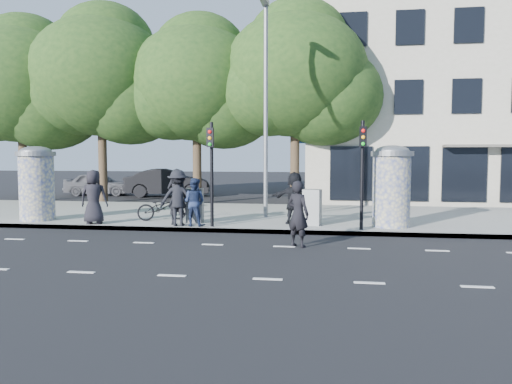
% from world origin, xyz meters
% --- Properties ---
extents(ground, '(120.00, 120.00, 0.00)m').
position_xyz_m(ground, '(0.00, 0.00, 0.00)').
color(ground, black).
rests_on(ground, ground).
extents(sidewalk, '(40.00, 8.00, 0.15)m').
position_xyz_m(sidewalk, '(0.00, 7.50, 0.07)').
color(sidewalk, gray).
rests_on(sidewalk, ground).
extents(curb, '(40.00, 0.10, 0.16)m').
position_xyz_m(curb, '(0.00, 3.55, 0.07)').
color(curb, slate).
rests_on(curb, ground).
extents(lane_dash_near, '(32.00, 0.12, 0.01)m').
position_xyz_m(lane_dash_near, '(0.00, -2.20, 0.00)').
color(lane_dash_near, silver).
rests_on(lane_dash_near, ground).
extents(lane_dash_far, '(32.00, 0.12, 0.01)m').
position_xyz_m(lane_dash_far, '(0.00, 1.40, 0.00)').
color(lane_dash_far, silver).
rests_on(lane_dash_far, ground).
extents(ad_column_left, '(1.36, 1.36, 2.65)m').
position_xyz_m(ad_column_left, '(-7.20, 4.50, 1.54)').
color(ad_column_left, beige).
rests_on(ad_column_left, sidewalk).
extents(ad_column_right, '(1.36, 1.36, 2.65)m').
position_xyz_m(ad_column_right, '(5.20, 4.70, 1.54)').
color(ad_column_right, beige).
rests_on(ad_column_right, sidewalk).
extents(traffic_pole_near, '(0.22, 0.31, 3.40)m').
position_xyz_m(traffic_pole_near, '(-0.60, 3.79, 2.23)').
color(traffic_pole_near, black).
rests_on(traffic_pole_near, sidewalk).
extents(traffic_pole_far, '(0.22, 0.31, 3.40)m').
position_xyz_m(traffic_pole_far, '(4.20, 3.79, 2.23)').
color(traffic_pole_far, black).
rests_on(traffic_pole_far, sidewalk).
extents(street_lamp, '(0.25, 0.93, 8.00)m').
position_xyz_m(street_lamp, '(0.80, 6.63, 4.79)').
color(street_lamp, slate).
rests_on(street_lamp, sidewalk).
extents(tree_far_left, '(7.20, 7.20, 9.26)m').
position_xyz_m(tree_far_left, '(-13.00, 12.50, 6.19)').
color(tree_far_left, '#38281C').
rests_on(tree_far_left, ground).
extents(tree_mid_left, '(7.20, 7.20, 9.57)m').
position_xyz_m(tree_mid_left, '(-8.50, 12.50, 6.50)').
color(tree_mid_left, '#38281C').
rests_on(tree_mid_left, ground).
extents(tree_near_left, '(6.80, 6.80, 8.97)m').
position_xyz_m(tree_near_left, '(-3.50, 12.70, 6.06)').
color(tree_near_left, '#38281C').
rests_on(tree_near_left, ground).
extents(tree_center, '(7.00, 7.00, 9.30)m').
position_xyz_m(tree_center, '(1.50, 12.30, 6.31)').
color(tree_center, '#38281C').
rests_on(tree_center, ground).
extents(building, '(20.30, 15.85, 12.00)m').
position_xyz_m(building, '(12.00, 19.99, 5.99)').
color(building, '#B1AA94').
rests_on(building, ground).
extents(ped_a, '(0.99, 0.73, 1.84)m').
position_xyz_m(ped_a, '(-4.71, 3.85, 1.07)').
color(ped_a, black).
rests_on(ped_a, sidewalk).
extents(ped_b, '(0.73, 0.52, 1.89)m').
position_xyz_m(ped_b, '(-1.85, 4.07, 1.09)').
color(ped_b, black).
rests_on(ped_b, sidewalk).
extents(ped_c, '(0.87, 0.74, 1.59)m').
position_xyz_m(ped_c, '(-1.20, 3.85, 0.94)').
color(ped_c, '#1E2A4B').
rests_on(ped_c, sidewalk).
extents(ped_d, '(1.31, 0.92, 1.85)m').
position_xyz_m(ped_d, '(-1.75, 3.85, 1.07)').
color(ped_d, black).
rests_on(ped_d, sidewalk).
extents(ped_f, '(1.67, 0.68, 1.77)m').
position_xyz_m(ped_f, '(2.03, 4.87, 1.04)').
color(ped_f, black).
rests_on(ped_f, sidewalk).
extents(man_road, '(0.79, 0.71, 1.80)m').
position_xyz_m(man_road, '(2.37, 1.45, 0.90)').
color(man_road, black).
rests_on(man_road, ground).
extents(bicycle, '(1.39, 1.85, 0.93)m').
position_xyz_m(bicycle, '(-2.73, 5.10, 0.62)').
color(bicycle, black).
rests_on(bicycle, sidewalk).
extents(cabinet_left, '(0.59, 0.45, 1.18)m').
position_xyz_m(cabinet_left, '(-1.42, 4.73, 0.74)').
color(cabinet_left, '#5D6061').
rests_on(cabinet_left, sidewalk).
extents(cabinet_right, '(0.65, 0.53, 1.20)m').
position_xyz_m(cabinet_right, '(2.63, 4.63, 0.75)').
color(cabinet_right, gray).
rests_on(cabinet_right, sidewalk).
extents(car_left, '(2.10, 4.25, 1.40)m').
position_xyz_m(car_left, '(-10.88, 16.86, 0.70)').
color(car_left, slate).
rests_on(car_left, ground).
extents(car_mid, '(2.88, 5.28, 1.65)m').
position_xyz_m(car_mid, '(-6.40, 16.62, 0.82)').
color(car_mid, black).
rests_on(car_mid, ground).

